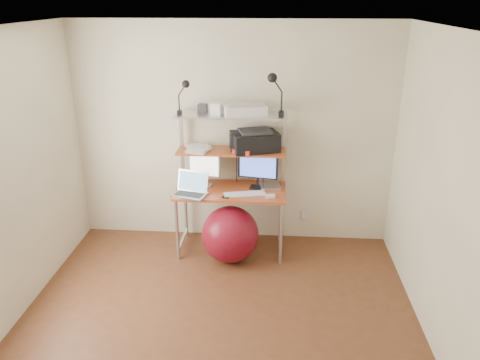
% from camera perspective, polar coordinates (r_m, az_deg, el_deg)
% --- Properties ---
extents(room, '(3.60, 3.60, 3.60)m').
position_cam_1_polar(room, '(3.60, -3.32, -2.56)').
color(room, brown).
rests_on(room, ground).
extents(computer_desk, '(1.20, 0.60, 1.57)m').
position_cam_1_polar(computer_desk, '(5.10, -1.10, 1.33)').
color(computer_desk, '#B95724').
rests_on(computer_desk, ground).
extents(desktop, '(1.20, 0.60, 0.00)m').
position_cam_1_polar(desktop, '(5.12, -1.15, -1.18)').
color(desktop, '#B95724').
rests_on(desktop, computer_desk).
extents(mid_shelf, '(1.18, 0.34, 0.00)m').
position_cam_1_polar(mid_shelf, '(5.10, -1.05, 3.65)').
color(mid_shelf, '#B95724').
rests_on(mid_shelf, computer_desk).
extents(top_shelf, '(1.18, 0.34, 0.00)m').
position_cam_1_polar(top_shelf, '(4.99, -1.08, 8.03)').
color(top_shelf, silver).
rests_on(top_shelf, computer_desk).
extents(floor, '(3.60, 3.60, 0.00)m').
position_cam_1_polar(floor, '(4.27, -2.94, -18.04)').
color(floor, brown).
rests_on(floor, ground).
extents(wall_outlet, '(0.08, 0.01, 0.12)m').
position_cam_1_polar(wall_outlet, '(5.61, 7.91, -4.19)').
color(wall_outlet, silver).
rests_on(wall_outlet, room).
extents(monitor_silver, '(0.36, 0.16, 0.41)m').
position_cam_1_polar(monitor_silver, '(5.18, -4.37, 1.59)').
color(monitor_silver, '#A8A7AC').
rests_on(monitor_silver, desktop).
extents(monitor_black, '(0.44, 0.15, 0.44)m').
position_cam_1_polar(monitor_black, '(5.10, 2.18, 1.39)').
color(monitor_black, black).
rests_on(monitor_black, desktop).
extents(laptop, '(0.41, 0.36, 0.31)m').
position_cam_1_polar(laptop, '(5.02, -5.95, -1.15)').
color(laptop, '#B9B8BD').
rests_on(laptop, desktop).
extents(keyboard, '(0.46, 0.22, 0.01)m').
position_cam_1_polar(keyboard, '(4.99, 0.57, -1.72)').
color(keyboard, silver).
rests_on(keyboard, desktop).
extents(mouse, '(0.10, 0.07, 0.03)m').
position_cam_1_polar(mouse, '(4.93, 3.72, -1.97)').
color(mouse, silver).
rests_on(mouse, desktop).
extents(mac_mini, '(0.25, 0.25, 0.04)m').
position_cam_1_polar(mac_mini, '(5.16, 3.64, -0.79)').
color(mac_mini, '#B9B8BD').
rests_on(mac_mini, desktop).
extents(phone, '(0.11, 0.15, 0.01)m').
position_cam_1_polar(phone, '(4.96, -1.55, -1.90)').
color(phone, black).
rests_on(phone, desktop).
extents(printer, '(0.57, 0.47, 0.23)m').
position_cam_1_polar(printer, '(5.06, 1.82, 4.82)').
color(printer, black).
rests_on(printer, mid_shelf).
extents(nas_cube, '(0.16, 0.16, 0.21)m').
position_cam_1_polar(nas_cube, '(5.04, -0.18, 4.69)').
color(nas_cube, black).
rests_on(nas_cube, mid_shelf).
extents(red_box, '(0.22, 0.18, 0.05)m').
position_cam_1_polar(red_box, '(4.97, 0.33, 3.52)').
color(red_box, '#B02B1C').
rests_on(red_box, mid_shelf).
extents(scanner, '(0.50, 0.39, 0.11)m').
position_cam_1_polar(scanner, '(4.97, 0.53, 8.65)').
color(scanner, silver).
rests_on(scanner, top_shelf).
extents(box_white, '(0.12, 0.11, 0.13)m').
position_cam_1_polar(box_white, '(4.94, -2.92, 8.63)').
color(box_white, silver).
rests_on(box_white, top_shelf).
extents(box_grey, '(0.10, 0.10, 0.09)m').
position_cam_1_polar(box_grey, '(5.05, -4.58, 8.69)').
color(box_grey, '#313134').
rests_on(box_grey, top_shelf).
extents(clip_lamp_left, '(0.15, 0.08, 0.36)m').
position_cam_1_polar(clip_lamp_left, '(4.93, -6.79, 10.88)').
color(clip_lamp_left, black).
rests_on(clip_lamp_left, top_shelf).
extents(clip_lamp_right, '(0.18, 0.10, 0.45)m').
position_cam_1_polar(clip_lamp_right, '(4.84, 4.19, 11.49)').
color(clip_lamp_right, black).
rests_on(clip_lamp_right, top_shelf).
extents(exercise_ball, '(0.62, 0.62, 0.62)m').
position_cam_1_polar(exercise_ball, '(5.10, -1.21, -6.64)').
color(exercise_ball, maroon).
rests_on(exercise_ball, floor).
extents(paper_stack, '(0.33, 0.40, 0.02)m').
position_cam_1_polar(paper_stack, '(5.14, -5.17, 3.85)').
color(paper_stack, white).
rests_on(paper_stack, mid_shelf).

